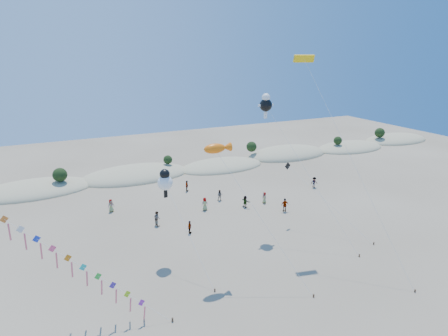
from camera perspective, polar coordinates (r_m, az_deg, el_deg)
dune_ridge at (r=67.29m, az=-12.44°, el=-1.04°), size 145.30×11.49×5.57m
fish_kite at (r=34.15m, az=-0.94°, el=2.96°), size 7.05×8.55×12.84m
cartoon_kite_low at (r=37.89m, az=-8.97°, el=-1.98°), size 2.74×8.67×9.67m
cartoon_kite_high at (r=43.52m, az=6.42°, el=9.67°), size 6.41×11.92×16.31m
parafoil_kite at (r=40.48m, az=12.41°, el=15.33°), size 4.79×14.22×20.53m
dark_kite at (r=46.32m, az=12.78°, el=-2.55°), size 5.95×9.90×7.83m
beachgoers at (r=52.52m, az=0.01°, el=-5.00°), size 32.08×14.57×1.89m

